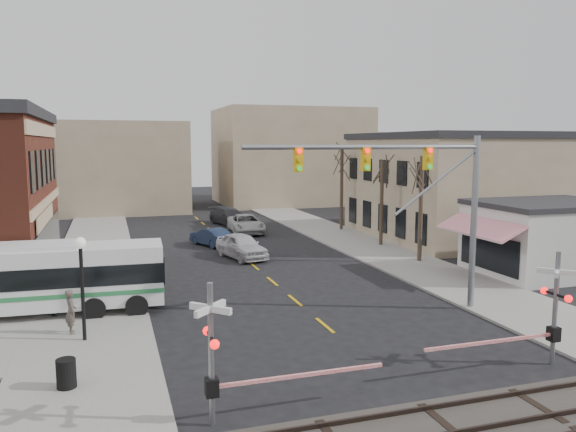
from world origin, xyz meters
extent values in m
plane|color=black|center=(0.00, 0.00, 0.00)|extent=(160.00, 160.00, 0.00)
cube|color=gray|center=(-9.50, 20.00, 0.06)|extent=(5.00, 60.00, 0.12)
cube|color=gray|center=(9.50, 20.00, 0.06)|extent=(5.00, 60.00, 0.12)
cube|color=#2D231E|center=(0.00, -7.52, 0.12)|extent=(160.00, 0.08, 0.14)
cube|color=#2D231E|center=(0.00, -6.08, 0.12)|extent=(160.00, 0.08, 0.14)
cube|color=tan|center=(-11.95, 16.00, 4.30)|extent=(0.10, 15.00, 0.50)
cube|color=tan|center=(-11.95, 16.00, 8.40)|extent=(0.10, 15.00, 0.70)
cube|color=black|center=(-11.95, 16.00, 1.80)|extent=(0.08, 13.00, 2.60)
cube|color=gray|center=(22.00, 20.00, 4.00)|extent=(20.00, 15.00, 8.00)
cube|color=#262628|center=(22.00, 20.00, 8.25)|extent=(20.30, 15.30, 0.50)
cube|color=beige|center=(16.00, 7.00, 2.00)|extent=(8.00, 6.00, 4.00)
cube|color=#262628|center=(16.00, 7.00, 4.15)|extent=(8.20, 6.20, 0.30)
cube|color=red|center=(11.20, 7.00, 3.00)|extent=(1.68, 6.00, 0.87)
cylinder|color=#382B21|center=(10.50, 12.00, 3.50)|extent=(0.28, 0.28, 6.75)
cylinder|color=#382B21|center=(10.80, 18.00, 3.27)|extent=(0.28, 0.28, 6.30)
cylinder|color=#382B21|center=(11.00, 26.00, 3.72)|extent=(0.28, 0.28, 7.20)
cube|color=silver|center=(-12.23, 7.17, 1.77)|extent=(12.09, 3.20, 2.64)
cube|color=black|center=(-12.23, 7.17, 1.95)|extent=(12.14, 3.24, 0.90)
cube|color=#277640|center=(-12.23, 7.17, 1.15)|extent=(12.14, 3.24, 0.20)
cylinder|color=black|center=(-12.23, 7.17, 0.50)|extent=(1.13, 2.64, 1.00)
cylinder|color=gray|center=(7.36, 2.21, 4.00)|extent=(0.28, 0.28, 8.00)
cylinder|color=gray|center=(1.94, 2.21, 7.50)|extent=(10.84, 0.20, 0.20)
cube|color=gold|center=(4.86, 2.21, 7.00)|extent=(0.35, 0.30, 1.00)
cube|color=gold|center=(1.86, 2.21, 7.00)|extent=(0.35, 0.30, 1.00)
cube|color=gold|center=(-1.14, 2.21, 7.00)|extent=(0.35, 0.30, 1.00)
cylinder|color=gray|center=(-6.04, -4.97, 2.00)|extent=(0.16, 0.16, 4.00)
cube|color=silver|center=(-6.04, -4.97, 3.30)|extent=(1.00, 1.00, 0.18)
cube|color=silver|center=(-6.04, -4.97, 3.30)|extent=(1.00, 1.00, 0.18)
sphere|color=#FF0C0C|center=(-6.04, -5.52, 2.50)|extent=(0.26, 0.26, 0.26)
sphere|color=#FF0C0C|center=(-6.04, -4.42, 2.50)|extent=(0.26, 0.26, 0.26)
cube|color=black|center=(-6.04, -4.97, 1.10)|extent=(0.35, 0.35, 0.50)
cube|color=#FF0C0C|center=(-3.44, -4.97, 1.10)|extent=(5.00, 0.10, 0.10)
cylinder|color=gray|center=(6.01, -4.33, 2.00)|extent=(0.16, 0.16, 4.00)
cube|color=silver|center=(6.01, -4.33, 3.30)|extent=(1.00, 1.00, 0.18)
cube|color=silver|center=(6.01, -4.33, 3.30)|extent=(1.00, 1.00, 0.18)
sphere|color=#FF0C0C|center=(6.01, -4.88, 2.50)|extent=(0.26, 0.26, 0.26)
sphere|color=#FF0C0C|center=(6.01, -3.78, 2.50)|extent=(0.26, 0.26, 0.26)
cube|color=black|center=(6.01, -4.33, 1.10)|extent=(0.35, 0.35, 0.50)
cube|color=#FF0C0C|center=(3.41, -4.33, 1.10)|extent=(5.00, 0.10, 0.10)
cylinder|color=black|center=(-9.60, 2.90, 1.95)|extent=(0.14, 0.14, 3.65)
sphere|color=silver|center=(-9.60, 2.90, 3.92)|extent=(0.44, 0.44, 0.44)
cylinder|color=black|center=(-9.97, -1.45, 0.58)|extent=(0.60, 0.60, 0.91)
imported|color=#BBBAC0|center=(-0.15, 16.84, 0.83)|extent=(3.09, 5.23, 1.67)
imported|color=#162137|center=(-1.30, 22.04, 0.68)|extent=(2.89, 4.36, 1.36)
imported|color=#B3B3B3|center=(2.65, 27.24, 0.78)|extent=(2.90, 5.78, 1.57)
imported|color=#3A3B3E|center=(2.31, 32.44, 0.79)|extent=(3.63, 5.84, 1.58)
imported|color=#504640|center=(-10.12, 3.91, 1.01)|extent=(0.55, 0.72, 1.77)
imported|color=#384063|center=(-10.75, 6.66, 1.00)|extent=(1.03, 1.09, 1.77)
camera|label=1|loc=(-8.48, -19.36, 7.65)|focal=35.00mm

